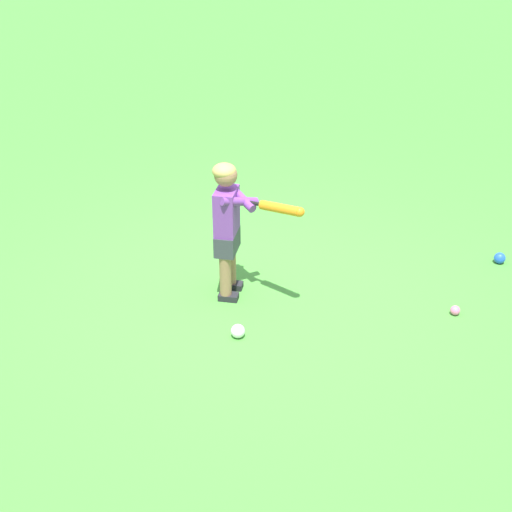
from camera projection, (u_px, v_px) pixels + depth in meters
name	position (u px, v px, depth m)	size (l,w,h in m)	color
ground_plane	(256.00, 298.00, 5.17)	(40.00, 40.00, 0.00)	#479338
child_batter	(230.00, 219.00, 4.91)	(0.34, 0.78, 1.08)	#232328
play_ball_midfield	(500.00, 258.00, 5.64)	(0.10, 0.10, 0.10)	blue
play_ball_by_bucket	(455.00, 310.00, 4.96)	(0.07, 0.07, 0.07)	pink
play_ball_behind_batter	(238.00, 331.00, 4.71)	(0.10, 0.10, 0.10)	white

